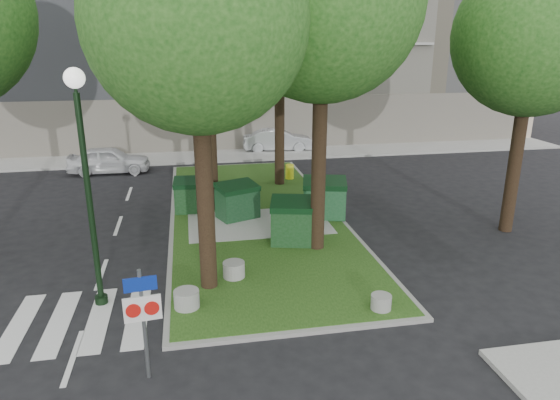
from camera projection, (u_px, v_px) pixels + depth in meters
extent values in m
plane|color=black|center=(282.00, 335.00, 11.35)|extent=(120.00, 120.00, 0.00)
cube|color=#1C4513|center=(255.00, 215.00, 18.90)|extent=(6.00, 16.00, 0.12)
cube|color=gray|center=(255.00, 216.00, 18.91)|extent=(6.30, 16.30, 0.10)
cube|color=#999993|center=(221.00, 156.00, 28.64)|extent=(42.00, 3.00, 0.12)
cube|color=silver|center=(118.00, 317.00, 12.09)|extent=(5.00, 3.00, 0.01)
cube|color=#C6B094|center=(209.00, 15.00, 33.23)|extent=(41.00, 12.00, 16.00)
cylinder|color=black|center=(204.00, 179.00, 12.48)|extent=(0.44, 0.44, 6.16)
sphere|color=#1A4D14|center=(197.00, 21.00, 11.34)|extent=(5.20, 5.20, 5.20)
cylinder|color=black|center=(319.00, 147.00, 14.88)|extent=(0.44, 0.44, 6.72)
sphere|color=#1A4D14|center=(323.00, 0.00, 13.64)|extent=(5.60, 5.60, 5.60)
cylinder|color=black|center=(211.00, 137.00, 18.70)|extent=(0.44, 0.44, 5.88)
sphere|color=#1A4D14|center=(206.00, 37.00, 17.60)|extent=(4.80, 4.80, 4.80)
cylinder|color=black|center=(280.00, 109.00, 21.90)|extent=(0.44, 0.44, 7.00)
sphere|color=#1A4D14|center=(280.00, 6.00, 20.60)|extent=(5.80, 5.80, 5.80)
cylinder|color=black|center=(517.00, 148.00, 16.71)|extent=(0.44, 0.44, 5.88)
sphere|color=#1A4D14|center=(534.00, 36.00, 15.62)|extent=(5.00, 5.00, 5.00)
cube|color=#0E3512|center=(193.00, 198.00, 19.10)|extent=(1.40, 0.99, 1.06)
cube|color=black|center=(192.00, 182.00, 18.91)|extent=(1.45, 1.06, 0.30)
cube|color=#0F3619|center=(237.00, 203.00, 18.35)|extent=(1.65, 1.40, 1.10)
cube|color=black|center=(237.00, 187.00, 18.15)|extent=(1.72, 1.48, 0.32)
cube|color=#103614|center=(296.00, 224.00, 16.10)|extent=(1.74, 1.38, 1.21)
cube|color=black|center=(296.00, 204.00, 15.89)|extent=(1.81, 1.46, 0.35)
cube|color=#164A25|center=(324.00, 201.00, 18.47)|extent=(1.74, 1.38, 1.20)
cube|color=black|center=(325.00, 183.00, 18.25)|extent=(1.81, 1.46, 0.35)
cylinder|color=gray|center=(187.00, 299.00, 12.24)|extent=(0.62, 0.62, 0.45)
cylinder|color=gray|center=(381.00, 302.00, 12.18)|extent=(0.51, 0.51, 0.36)
cylinder|color=gray|center=(234.00, 270.00, 13.82)|extent=(0.61, 0.61, 0.43)
cylinder|color=yellow|center=(290.00, 172.00, 23.62)|extent=(0.39, 0.39, 0.68)
cylinder|color=black|center=(90.00, 205.00, 11.91)|extent=(0.15, 0.15, 5.29)
cylinder|color=black|center=(102.00, 299.00, 12.69)|extent=(0.32, 0.32, 0.21)
sphere|color=white|center=(74.00, 78.00, 11.01)|extent=(0.47, 0.47, 0.47)
cylinder|color=slate|center=(144.00, 325.00, 9.57)|extent=(0.08, 0.08, 2.35)
cube|color=navy|center=(140.00, 283.00, 9.30)|extent=(0.61, 0.11, 0.28)
cube|color=white|center=(142.00, 308.00, 9.46)|extent=(0.71, 0.12, 0.52)
cylinder|color=red|center=(133.00, 309.00, 9.43)|extent=(0.28, 0.06, 0.28)
cylinder|color=red|center=(152.00, 307.00, 9.49)|extent=(0.28, 0.06, 0.28)
imported|color=silver|center=(109.00, 160.00, 25.01)|extent=(3.99, 1.64, 1.35)
imported|color=#A5A9AD|center=(278.00, 140.00, 30.00)|extent=(4.28, 1.79, 1.38)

